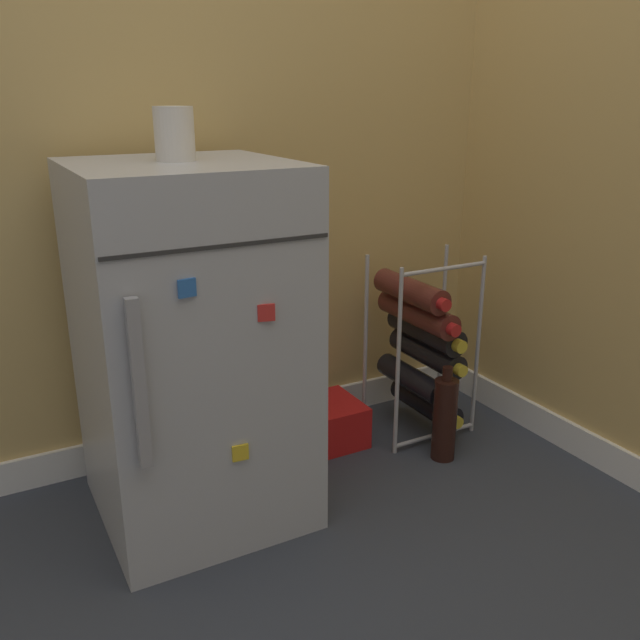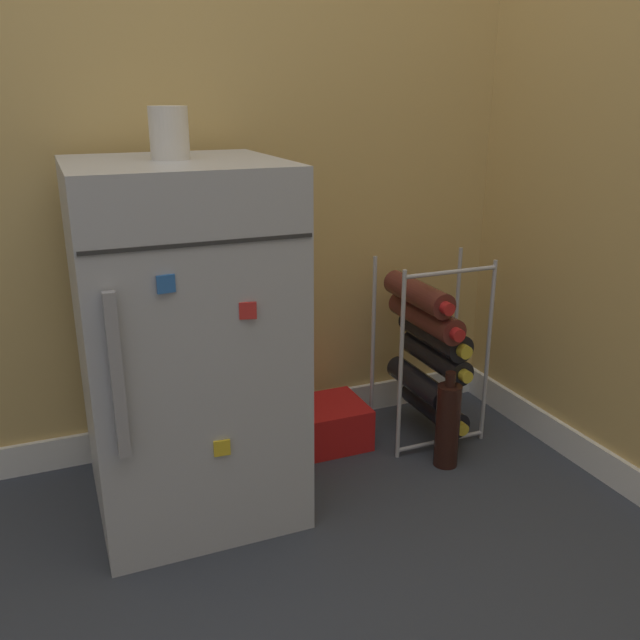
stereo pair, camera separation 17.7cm
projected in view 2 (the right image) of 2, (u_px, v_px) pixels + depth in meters
name	position (u px, v px, depth m)	size (l,w,h in m)	color
ground_plane	(326.00, 571.00, 1.48)	(14.00, 14.00, 0.00)	#333842
mini_fridge	(185.00, 342.00, 1.62)	(0.47, 0.51, 0.85)	#B7BABF
wine_rack	(429.00, 349.00, 1.98)	(0.30, 0.33, 0.55)	#B2B2B7
soda_box	(319.00, 425.00, 1.99)	(0.27, 0.20, 0.13)	red
fridge_top_cup	(169.00, 133.00, 1.47)	(0.09, 0.09, 0.11)	silver
loose_bottle_floor	(448.00, 424.00, 1.87)	(0.07, 0.07, 0.28)	black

